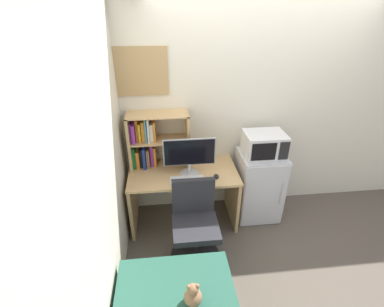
{
  "coord_description": "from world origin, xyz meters",
  "views": [
    {
      "loc": [
        -1.11,
        -3.03,
        2.45
      ],
      "look_at": [
        -0.82,
        -0.37,
        0.98
      ],
      "focal_mm": 25.92,
      "sensor_mm": 36.0,
      "label": 1
    }
  ],
  "objects": [
    {
      "name": "desk",
      "position": [
        -0.92,
        -0.33,
        0.51
      ],
      "size": [
        1.25,
        0.67,
        0.73
      ],
      "color": "tan",
      "rests_on": "ground_plane"
    },
    {
      "name": "computer_mouse",
      "position": [
        -0.57,
        -0.5,
        0.75
      ],
      "size": [
        0.06,
        0.08,
        0.04
      ],
      "primitive_type": "ellipsoid",
      "color": "black",
      "rests_on": "desk"
    },
    {
      "name": "wall_left",
      "position": [
        -1.62,
        -1.6,
        1.3
      ],
      "size": [
        0.04,
        4.4,
        2.6
      ],
      "primitive_type": "cube",
      "color": "silver",
      "rests_on": "ground_plane"
    },
    {
      "name": "hutch_bookshelf",
      "position": [
        -1.28,
        -0.13,
        1.05
      ],
      "size": [
        0.69,
        0.29,
        0.65
      ],
      "color": "tan",
      "rests_on": "desk"
    },
    {
      "name": "keyboard",
      "position": [
        -0.89,
        -0.52,
        0.74
      ],
      "size": [
        0.37,
        0.15,
        0.02
      ],
      "primitive_type": "cube",
      "color": "silver",
      "rests_on": "desk"
    },
    {
      "name": "microwave",
      "position": [
        0.02,
        -0.3,
        1.01
      ],
      "size": [
        0.46,
        0.36,
        0.27
      ],
      "color": "silver",
      "rests_on": "mini_fridge"
    },
    {
      "name": "mini_fridge",
      "position": [
        0.02,
        -0.3,
        0.44
      ],
      "size": [
        0.52,
        0.51,
        0.87
      ],
      "color": "silver",
      "rests_on": "ground_plane"
    },
    {
      "name": "teddy_bear",
      "position": [
        -0.96,
        -1.74,
        0.53
      ],
      "size": [
        0.14,
        0.14,
        0.21
      ],
      "color": "#846042",
      "rests_on": "bed"
    },
    {
      "name": "wall_corkboard",
      "position": [
        -1.39,
        -0.01,
        1.8
      ],
      "size": [
        0.7,
        0.02,
        0.51
      ],
      "primitive_type": "cube",
      "color": "tan"
    },
    {
      "name": "monitor",
      "position": [
        -0.86,
        -0.39,
        0.98
      ],
      "size": [
        0.57,
        0.21,
        0.44
      ],
      "color": "#B7B7BC",
      "rests_on": "desk"
    },
    {
      "name": "desk_chair",
      "position": [
        -0.85,
        -0.89,
        0.38
      ],
      "size": [
        0.53,
        0.53,
        0.88
      ],
      "color": "black",
      "rests_on": "ground_plane"
    },
    {
      "name": "wall_back",
      "position": [
        0.4,
        0.02,
        1.3
      ],
      "size": [
        6.4,
        0.04,
        2.6
      ],
      "primitive_type": "cube",
      "color": "silver",
      "rests_on": "ground_plane"
    }
  ]
}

